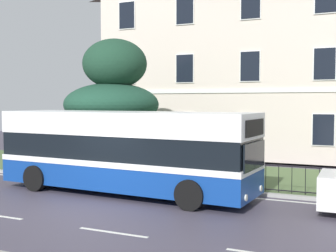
{
  "coord_description": "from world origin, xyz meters",
  "views": [
    {
      "loc": [
        7.87,
        -11.25,
        3.33
      ],
      "look_at": [
        0.45,
        4.95,
        2.34
      ],
      "focal_mm": 47.12,
      "sensor_mm": 36.0,
      "label": 1
    }
  ],
  "objects_px": {
    "georgian_townhouse": "(269,56)",
    "litter_bin": "(120,164)",
    "evergreen_tree": "(114,118)",
    "single_decker_bus": "(124,150)"
  },
  "relations": [
    {
      "from": "georgian_townhouse",
      "to": "litter_bin",
      "type": "height_order",
      "value": "georgian_townhouse"
    },
    {
      "from": "evergreen_tree",
      "to": "litter_bin",
      "type": "bearing_deg",
      "value": -51.88
    },
    {
      "from": "single_decker_bus",
      "to": "litter_bin",
      "type": "height_order",
      "value": "single_decker_bus"
    },
    {
      "from": "evergreen_tree",
      "to": "single_decker_bus",
      "type": "relative_size",
      "value": 0.63
    },
    {
      "from": "single_decker_bus",
      "to": "litter_bin",
      "type": "distance_m",
      "value": 3.01
    },
    {
      "from": "evergreen_tree",
      "to": "litter_bin",
      "type": "distance_m",
      "value": 2.83
    },
    {
      "from": "single_decker_bus",
      "to": "evergreen_tree",
      "type": "bearing_deg",
      "value": 128.84
    },
    {
      "from": "evergreen_tree",
      "to": "single_decker_bus",
      "type": "distance_m",
      "value": 5.07
    },
    {
      "from": "evergreen_tree",
      "to": "single_decker_bus",
      "type": "bearing_deg",
      "value": -54.25
    },
    {
      "from": "georgian_townhouse",
      "to": "single_decker_bus",
      "type": "relative_size",
      "value": 1.95
    }
  ]
}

